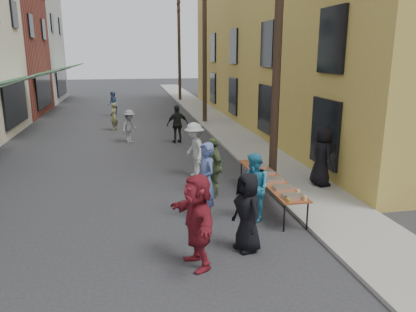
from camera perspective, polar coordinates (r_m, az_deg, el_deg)
name	(u,v)px	position (r m, az deg, el deg)	size (l,w,h in m)	color
ground	(142,232)	(9.88, -9.21, -10.55)	(120.00, 120.00, 0.00)	#28282B
sidewalk	(216,122)	(24.86, 1.14, 4.86)	(2.20, 60.00, 0.10)	gray
building_ochre	(322,38)	(25.60, 15.70, 15.75)	(10.00, 28.00, 10.00)	#B59140
utility_pole_near	(278,40)	(12.79, 9.80, 15.80)	(0.26, 0.26, 9.00)	#2D2116
utility_pole_mid	(205,46)	(24.39, -0.48, 15.18)	(0.26, 0.26, 9.00)	#2D2116
utility_pole_far	(179,49)	(36.25, -4.07, 14.85)	(0.26, 0.26, 9.00)	#2D2116
serving_table	(270,179)	(11.44, 8.68, -3.20)	(0.70, 4.00, 0.75)	maroon
catering_tray_sausage	(293,196)	(9.96, 11.87, -5.54)	(0.50, 0.33, 0.08)	maroon
catering_tray_foil_b	(283,188)	(10.53, 10.51, -4.39)	(0.50, 0.33, 0.08)	#B2B2B7
catering_tray_buns	(274,179)	(11.15, 9.21, -3.27)	(0.50, 0.33, 0.08)	tan
catering_tray_foil_d	(265,172)	(11.78, 8.05, -2.27)	(0.50, 0.33, 0.08)	#B2B2B7
catering_tray_buns_end	(258,166)	(12.42, 7.01, -1.37)	(0.50, 0.33, 0.08)	tan
condiment_jar_a	(289,201)	(9.62, 11.34, -6.24)	(0.07, 0.07, 0.08)	#A57F26
condiment_jar_b	(287,200)	(9.71, 11.12, -6.04)	(0.07, 0.07, 0.08)	#A57F26
condiment_jar_c	(286,198)	(9.80, 10.90, -5.84)	(0.07, 0.07, 0.08)	#A57F26
cup_stack	(305,198)	(9.82, 13.52, -5.81)	(0.08, 0.08, 0.12)	tan
guest_front_a	(247,212)	(8.66, 5.55, -7.87)	(0.84, 0.55, 1.72)	black
guest_front_b	(206,181)	(10.23, -0.31, -3.53)	(0.72, 0.47, 1.98)	#4B5A91
guest_front_c	(254,187)	(10.21, 6.52, -4.41)	(0.84, 0.65, 1.72)	teal
guest_front_d	(194,150)	(13.70, -1.91, 0.85)	(1.21, 0.70, 1.87)	silver
guest_front_e	(213,167)	(11.94, 0.70, -1.49)	(1.02, 0.43, 1.74)	#56683C
guest_queue_back	(197,221)	(7.97, -1.52, -9.12)	(1.76, 0.56, 1.90)	maroon
server	(322,156)	(12.97, 15.73, 0.05)	(0.93, 0.60, 1.89)	black
passerby_left	(129,126)	(19.46, -11.00, 4.13)	(1.00, 0.57, 1.55)	slate
passerby_mid	(178,124)	(19.06, -4.31, 4.49)	(1.04, 0.43, 1.78)	black
passerby_right	(114,117)	(22.77, -13.11, 5.41)	(0.55, 0.36, 1.51)	olive
passerby_far	(113,104)	(27.94, -13.20, 7.16)	(0.81, 0.63, 1.67)	#4C6994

